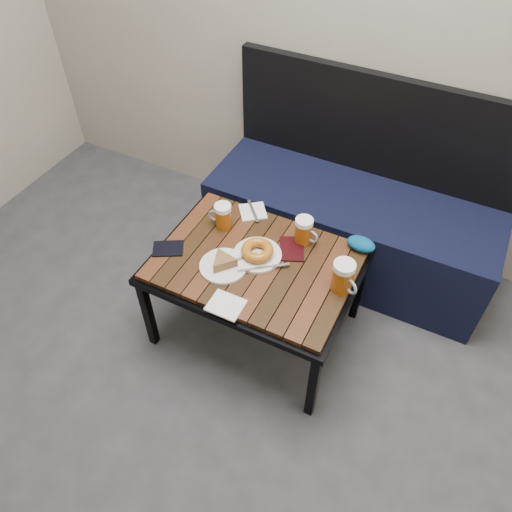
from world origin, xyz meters
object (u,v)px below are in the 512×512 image
at_px(cafe_table, 256,268).
at_px(passport_navy, 168,249).
at_px(bench, 351,221).
at_px(beer_mug_left, 223,216).
at_px(plate_bagel, 257,252).
at_px(beer_mug_centre, 304,231).
at_px(passport_burgundy, 292,249).
at_px(knit_pouch, 361,244).
at_px(plate_pie, 223,263).
at_px(beer_mug_right, 343,277).

bearing_deg(cafe_table, passport_navy, -163.53).
relative_size(bench, cafe_table, 1.67).
relative_size(beer_mug_left, plate_bagel, 0.48).
distance_m(beer_mug_centre, passport_burgundy, 0.09).
relative_size(beer_mug_left, passport_navy, 0.93).
distance_m(bench, plate_bagel, 0.68).
bearing_deg(cafe_table, plate_bagel, 105.16).
bearing_deg(plate_bagel, knit_pouch, 32.71).
bearing_deg(plate_pie, bench, 65.69).
relative_size(cafe_table, passport_navy, 6.65).
distance_m(beer_mug_left, plate_pie, 0.25).
bearing_deg(beer_mug_left, knit_pouch, -171.19).
bearing_deg(knit_pouch, beer_mug_left, -166.61).
bearing_deg(knit_pouch, cafe_table, -144.16).
distance_m(bench, cafe_table, 0.68).
height_order(passport_navy, passport_burgundy, same).
height_order(beer_mug_centre, plate_bagel, beer_mug_centre).
bearing_deg(passport_burgundy, passport_navy, -176.22).
bearing_deg(beer_mug_left, beer_mug_centre, -172.97).
xyz_separation_m(plate_pie, passport_navy, (-0.26, -0.02, -0.02)).
distance_m(plate_bagel, passport_burgundy, 0.15).
bearing_deg(passport_burgundy, beer_mug_left, 157.95).
bearing_deg(beer_mug_right, beer_mug_centre, 173.30).
bearing_deg(cafe_table, bench, 70.53).
relative_size(beer_mug_right, plate_pie, 0.70).
height_order(passport_burgundy, knit_pouch, knit_pouch).
bearing_deg(plate_pie, plate_bagel, 50.38).
distance_m(beer_mug_centre, plate_pie, 0.37).
distance_m(cafe_table, beer_mug_centre, 0.25).
xyz_separation_m(beer_mug_left, knit_pouch, (0.58, 0.14, -0.03)).
height_order(cafe_table, passport_burgundy, passport_burgundy).
distance_m(cafe_table, passport_burgundy, 0.17).
bearing_deg(passport_navy, plate_pie, 63.95).
bearing_deg(beer_mug_left, passport_navy, 54.20).
bearing_deg(knit_pouch, passport_burgundy, -152.17).
height_order(beer_mug_left, passport_burgundy, beer_mug_left).
height_order(plate_bagel, knit_pouch, plate_bagel).
height_order(beer_mug_left, plate_pie, beer_mug_left).
bearing_deg(bench, passport_navy, -128.50).
distance_m(bench, passport_navy, 0.95).
height_order(plate_pie, passport_burgundy, plate_pie).
xyz_separation_m(plate_bagel, passport_navy, (-0.35, -0.13, -0.02)).
xyz_separation_m(plate_bagel, knit_pouch, (0.37, 0.24, 0.00)).
height_order(bench, passport_navy, bench).
relative_size(cafe_table, passport_burgundy, 5.91).
xyz_separation_m(cafe_table, plate_pie, (-0.10, -0.09, 0.07)).
bearing_deg(passport_burgundy, knit_pouch, 5.11).
distance_m(beer_mug_centre, beer_mug_right, 0.29).
bearing_deg(plate_pie, beer_mug_right, 13.25).
distance_m(beer_mug_right, passport_navy, 0.74).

